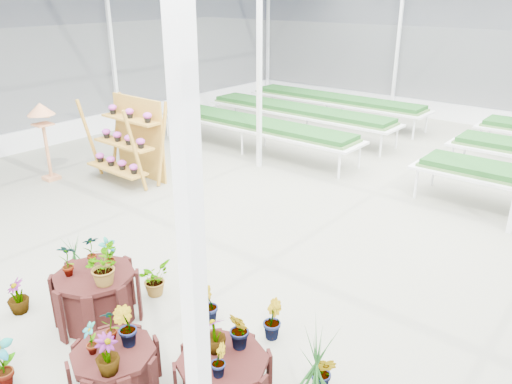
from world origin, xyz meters
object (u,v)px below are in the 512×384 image
Objects in this scene: plinth_low at (223,376)px; bird_table at (46,142)px; plinth_tall at (97,298)px; plinth_mid at (115,369)px; shelf_rack at (125,141)px.

bird_table is (-7.85, 2.45, 0.69)m from plinth_low.
plinth_tall is 6.23m from bird_table.
plinth_mid is (1.20, -0.60, -0.12)m from plinth_tall.
plinth_low is 0.54× the size of shelf_rack.
plinth_tall reaches higher than plinth_mid.
bird_table is (-1.50, -1.13, -0.04)m from shelf_rack.
bird_table reaches higher than plinth_low.
plinth_tall is at bearing -25.91° from bird_table.
plinth_low is at bearing -28.87° from shelf_rack.
plinth_low is (1.00, 0.70, -0.02)m from plinth_mid.
plinth_low is 7.33m from shelf_rack.
shelf_rack reaches higher than plinth_tall.
bird_table reaches higher than plinth_mid.
plinth_tall is 1.35m from plinth_mid.
plinth_mid is 6.89m from shelf_rack.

